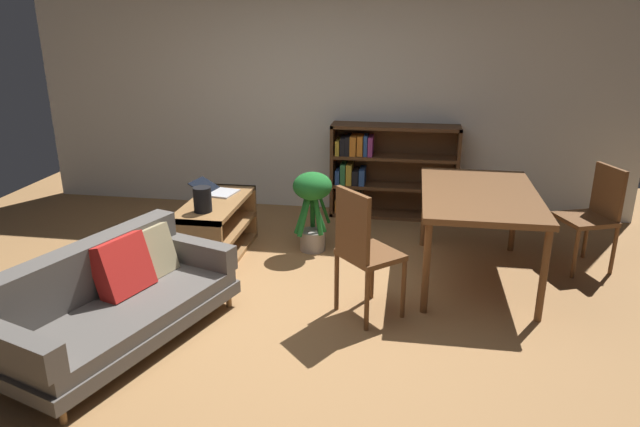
{
  "coord_description": "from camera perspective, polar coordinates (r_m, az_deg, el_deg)",
  "views": [
    {
      "loc": [
        0.97,
        -3.78,
        2.18
      ],
      "look_at": [
        0.3,
        0.32,
        0.74
      ],
      "focal_mm": 32.4,
      "sensor_mm": 36.0,
      "label": 1
    }
  ],
  "objects": [
    {
      "name": "ground_plane",
      "position": [
        4.47,
        -4.55,
        -10.11
      ],
      "size": [
        8.16,
        8.16,
        0.0
      ],
      "primitive_type": "plane",
      "color": "#9E7042"
    },
    {
      "name": "back_wall_panel",
      "position": [
        6.61,
        0.72,
        11.92
      ],
      "size": [
        6.8,
        0.1,
        2.7
      ],
      "primitive_type": "cube",
      "color": "silver",
      "rests_on": "ground_plane"
    },
    {
      "name": "fabric_couch",
      "position": [
        4.28,
        -19.69,
        -7.82
      ],
      "size": [
        1.28,
        1.87,
        0.71
      ],
      "color": "olive",
      "rests_on": "ground_plane"
    },
    {
      "name": "media_console",
      "position": [
        5.5,
        -10.19,
        -1.5
      ],
      "size": [
        0.48,
        1.11,
        0.54
      ],
      "color": "olive",
      "rests_on": "ground_plane"
    },
    {
      "name": "open_laptop",
      "position": [
        5.65,
        -10.21,
        2.27
      ],
      "size": [
        0.46,
        0.35,
        0.11
      ],
      "color": "silver",
      "rests_on": "media_console"
    },
    {
      "name": "desk_speaker",
      "position": [
        5.11,
        -11.53,
        1.37
      ],
      "size": [
        0.16,
        0.16,
        0.22
      ],
      "color": "black",
      "rests_on": "media_console"
    },
    {
      "name": "potted_floor_plant",
      "position": [
        5.47,
        -0.76,
        1.25
      ],
      "size": [
        0.37,
        0.48,
        0.78
      ],
      "color": "#9E9389",
      "rests_on": "ground_plane"
    },
    {
      "name": "dining_table",
      "position": [
        4.99,
        15.44,
        1.29
      ],
      "size": [
        0.95,
        1.48,
        0.78
      ],
      "color": "brown",
      "rests_on": "ground_plane"
    },
    {
      "name": "dining_chair_near",
      "position": [
        5.64,
        25.4,
        0.13
      ],
      "size": [
        0.54,
        0.54,
        0.93
      ],
      "color": "brown",
      "rests_on": "ground_plane"
    },
    {
      "name": "dining_chair_far",
      "position": [
        4.24,
        4.25,
        -3.33
      ],
      "size": [
        0.56,
        0.56,
        1.01
      ],
      "color": "brown",
      "rests_on": "ground_plane"
    },
    {
      "name": "bookshelf",
      "position": [
        6.52,
        6.37,
        4.28
      ],
      "size": [
        1.4,
        0.33,
        1.04
      ],
      "color": "#56351E",
      "rests_on": "ground_plane"
    }
  ]
}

